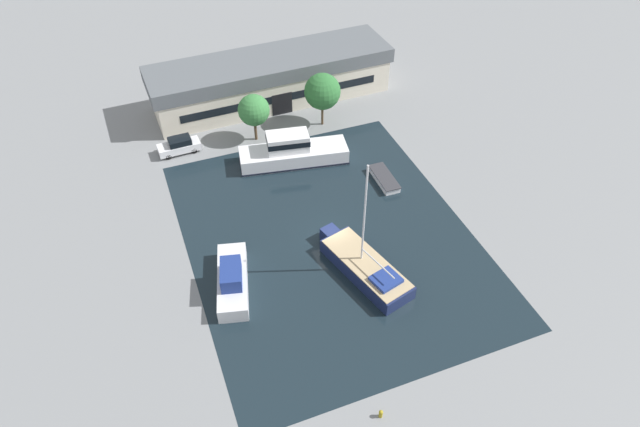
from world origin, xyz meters
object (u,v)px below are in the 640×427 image
at_px(quay_tree_near_building, 322,92).
at_px(sailboat_moored, 365,266).
at_px(warehouse_building, 271,79).
at_px(cabin_boat, 232,280).
at_px(small_dinghy, 384,179).
at_px(parked_car, 179,145).
at_px(motor_cruiser, 292,152).
at_px(quay_tree_by_water, 254,110).

relative_size(quay_tree_near_building, sailboat_moored, 0.56).
xyz_separation_m(warehouse_building, cabin_boat, (-11.82, -26.80, -1.75)).
bearing_deg(small_dinghy, quay_tree_near_building, 101.21).
height_order(parked_car, sailboat_moored, sailboat_moored).
distance_m(parked_car, motor_cruiser, 12.06).
distance_m(parked_car, small_dinghy, 21.75).
relative_size(warehouse_building, cabin_boat, 3.70).
height_order(warehouse_building, quay_tree_near_building, quay_tree_near_building).
relative_size(quay_tree_near_building, quay_tree_by_water, 1.15).
bearing_deg(small_dinghy, parked_car, 147.19).
relative_size(parked_car, motor_cruiser, 0.39).
bearing_deg(motor_cruiser, sailboat_moored, -167.78).
distance_m(warehouse_building, small_dinghy, 19.85).
height_order(motor_cruiser, cabin_boat, motor_cruiser).
xyz_separation_m(sailboat_moored, motor_cruiser, (-0.66, 16.59, 0.52)).
xyz_separation_m(warehouse_building, motor_cruiser, (-1.79, -12.53, -1.47)).
height_order(motor_cruiser, small_dinghy, motor_cruiser).
height_order(parked_car, cabin_boat, cabin_boat).
bearing_deg(small_dinghy, cabin_boat, -154.34).
distance_m(quay_tree_by_water, parked_car, 8.67).
bearing_deg(warehouse_building, sailboat_moored, -93.78).
xyz_separation_m(warehouse_building, small_dinghy, (5.68, -18.87, -2.39)).
height_order(quay_tree_by_water, small_dinghy, quay_tree_by_water).
height_order(warehouse_building, cabin_boat, warehouse_building).
bearing_deg(warehouse_building, motor_cruiser, -99.67).
bearing_deg(warehouse_building, quay_tree_by_water, -121.24).
bearing_deg(quay_tree_near_building, small_dinghy, -80.06).
xyz_separation_m(quay_tree_near_building, small_dinghy, (2.06, -11.74, -3.82)).
relative_size(sailboat_moored, cabin_boat, 1.44).
bearing_deg(quay_tree_near_building, sailboat_moored, -102.21).
height_order(sailboat_moored, cabin_boat, sailboat_moored).
distance_m(motor_cruiser, cabin_boat, 17.44).
relative_size(quay_tree_by_water, motor_cruiser, 0.47).
xyz_separation_m(quay_tree_near_building, parked_car, (-15.95, 0.45, -3.30)).
xyz_separation_m(parked_car, small_dinghy, (18.01, -12.19, -0.51)).
bearing_deg(sailboat_moored, parked_car, 101.26).
distance_m(warehouse_building, parked_car, 14.14).
relative_size(quay_tree_near_building, parked_car, 1.38).
bearing_deg(quay_tree_by_water, cabin_boat, -111.45).
xyz_separation_m(motor_cruiser, small_dinghy, (7.47, -6.33, -0.91)).
relative_size(sailboat_moored, motor_cruiser, 0.96).
xyz_separation_m(quay_tree_by_water, parked_car, (-8.18, 0.60, -2.81)).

